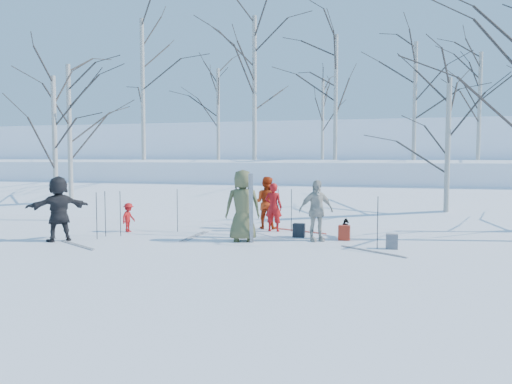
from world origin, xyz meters
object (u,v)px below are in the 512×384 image
(dog, at_px, (347,228))
(skier_olive_center, at_px, (243,206))
(skier_cream_east, at_px, (316,211))
(backpack_red, at_px, (344,233))
(skier_redor_behind, at_px, (266,203))
(skier_red_north, at_px, (273,207))
(skier_grey_west, at_px, (59,209))
(skier_red_seated, at_px, (129,217))
(backpack_grey, at_px, (392,241))
(backpack_dark, at_px, (299,230))

(dog, bearing_deg, skier_olive_center, 5.23)
(skier_cream_east, height_order, backpack_red, skier_cream_east)
(skier_redor_behind, height_order, skier_cream_east, skier_cream_east)
(skier_red_north, distance_m, skier_cream_east, 2.15)
(skier_redor_behind, xyz_separation_m, backpack_red, (2.69, -1.65, -0.64))
(skier_redor_behind, bearing_deg, skier_grey_west, 42.65)
(skier_red_north, relative_size, backpack_red, 3.64)
(skier_red_seated, bearing_deg, skier_olive_center, -94.33)
(skier_cream_east, distance_m, backpack_grey, 2.26)
(backpack_dark, bearing_deg, backpack_grey, -24.63)
(skier_olive_center, xyz_separation_m, skier_grey_west, (-4.94, -1.37, -0.09))
(skier_red_north, xyz_separation_m, backpack_dark, (0.99, -0.92, -0.57))
(backpack_dark, bearing_deg, skier_red_seated, -175.36)
(skier_grey_west, distance_m, backpack_grey, 9.07)
(skier_grey_west, bearing_deg, backpack_grey, 139.95)
(skier_olive_center, bearing_deg, backpack_grey, 158.12)
(backpack_dark, bearing_deg, skier_red_north, 137.10)
(skier_red_north, bearing_deg, backpack_grey, 152.34)
(skier_olive_center, distance_m, skier_red_seated, 4.05)
(dog, height_order, backpack_grey, dog)
(skier_cream_east, relative_size, backpack_grey, 4.50)
(skier_redor_behind, bearing_deg, backpack_dark, 137.39)
(skier_olive_center, relative_size, skier_red_north, 1.30)
(skier_grey_west, height_order, backpack_grey, skier_grey_west)
(skier_grey_west, bearing_deg, skier_red_north, 164.47)
(skier_olive_center, xyz_separation_m, backpack_dark, (1.37, 1.12, -0.80))
(skier_red_seated, bearing_deg, skier_red_north, -67.16)
(skier_grey_west, bearing_deg, skier_red_seated, -163.66)
(backpack_red, bearing_deg, backpack_dark, 171.34)
(dog, bearing_deg, backpack_grey, 105.47)
(skier_olive_center, xyz_separation_m, dog, (2.74, 1.49, -0.73))
(skier_cream_east, bearing_deg, skier_red_north, 106.56)
(backpack_dark, bearing_deg, dog, 15.32)
(skier_red_seated, distance_m, backpack_red, 6.67)
(skier_cream_east, bearing_deg, backpack_grey, -48.77)
(dog, xyz_separation_m, backpack_dark, (-1.36, -0.37, -0.07))
(skier_grey_west, relative_size, backpack_grey, 4.79)
(skier_olive_center, distance_m, backpack_grey, 4.09)
(skier_red_north, bearing_deg, skier_red_seated, 20.07)
(backpack_red, bearing_deg, dog, 86.98)
(dog, bearing_deg, skier_cream_east, 26.07)
(skier_cream_east, bearing_deg, skier_red_seated, 148.33)
(backpack_grey, bearing_deg, skier_olive_center, 178.71)
(skier_olive_center, relative_size, backpack_dark, 4.99)
(skier_cream_east, relative_size, skier_grey_west, 0.94)
(backpack_red, distance_m, backpack_grey, 1.65)
(backpack_red, xyz_separation_m, backpack_dark, (-1.33, 0.20, -0.01))
(skier_cream_east, xyz_separation_m, backpack_dark, (-0.58, 0.54, -0.65))
(backpack_dark, bearing_deg, skier_olive_center, -140.84)
(skier_olive_center, relative_size, skier_redor_behind, 1.17)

